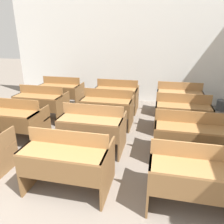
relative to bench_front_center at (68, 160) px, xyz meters
name	(u,v)px	position (x,y,z in m)	size (l,w,h in m)	color
wall_back	(119,51)	(-0.15, 4.39, 1.09)	(6.82, 0.06, 3.08)	silver
bench_front_center	(68,160)	(0.00, 0.00, 0.00)	(1.12, 0.76, 0.87)	brown
bench_front_right	(196,175)	(1.64, 0.01, 0.00)	(1.12, 0.76, 0.87)	brown
bench_second_left	(14,119)	(-1.63, 1.11, 0.00)	(1.12, 0.76, 0.87)	brown
bench_second_center	(93,127)	(0.00, 1.11, 0.00)	(1.12, 0.76, 0.87)	brown
bench_second_right	(188,135)	(1.66, 1.13, 0.00)	(1.12, 0.76, 0.87)	brown
bench_third_left	(41,102)	(-1.66, 2.22, 0.00)	(1.12, 0.76, 0.87)	brown
bench_third_center	(108,107)	(0.00, 2.25, 0.00)	(1.12, 0.76, 0.87)	brown
bench_third_right	(182,113)	(1.64, 2.22, 0.00)	(1.12, 0.76, 0.87)	brown
bench_back_left	(62,91)	(-1.64, 3.33, 0.00)	(1.12, 0.76, 0.87)	brown
bench_back_center	(117,95)	(0.00, 3.32, 0.00)	(1.12, 0.76, 0.87)	brown
bench_back_right	(179,98)	(1.64, 3.35, 0.00)	(1.12, 0.76, 0.87)	brown
wastepaper_bin	(222,105)	(2.85, 3.95, -0.31)	(0.27, 0.27, 0.29)	#474C51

